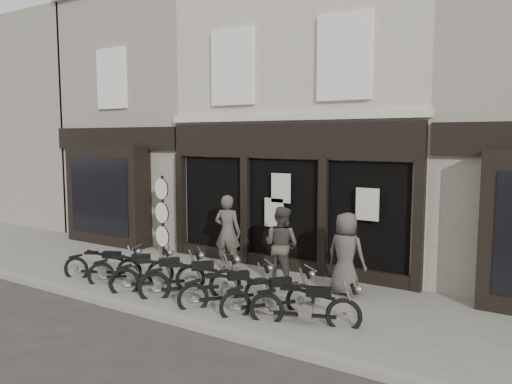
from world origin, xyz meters
The scene contains 17 objects.
ground_plane centered at (0.00, 0.00, 0.00)m, with size 90.00×90.00×0.00m, color #2D2B28.
pavement centered at (0.00, 0.90, 0.06)m, with size 30.00×4.20×0.12m, color #646058.
kerb centered at (0.00, -1.25, 0.07)m, with size 30.00×0.25×0.13m, color gray.
central_building centered at (0.00, 5.95, 4.08)m, with size 7.30×6.22×8.34m.
neighbour_left centered at (-6.35, 5.90, 4.04)m, with size 5.60×6.73×8.34m.
filler_left centered at (-14.50, 6.00, 4.10)m, with size 11.00×6.00×8.20m, color gray.
motorcycle_0 centered at (-3.22, -0.21, 0.38)m, with size 1.86×1.10×0.96m.
motorcycle_1 centered at (-2.37, -0.09, 0.38)m, with size 1.65×1.49×0.96m.
motorcycle_2 centered at (-1.42, -0.17, 0.41)m, with size 1.66×1.69×1.02m.
motorcycle_3 centered at (-0.52, -0.13, 0.42)m, with size 1.80×1.67×1.06m.
motorcycle_4 centered at (0.47, -0.14, 0.39)m, with size 1.50×1.68×0.97m.
motorcycle_5 centered at (1.41, -0.04, 0.38)m, with size 1.44×1.68×0.96m.
motorcycle_6 centered at (2.29, -0.21, 0.40)m, with size 2.00×0.97×1.00m.
man_left centered at (-1.21, 2.14, 1.09)m, with size 0.71×0.47×1.95m, color #47413A.
man_centre centered at (0.61, 1.78, 1.03)m, with size 0.89×0.69×1.82m, color #403B33.
man_right centered at (2.21, 1.80, 1.03)m, with size 0.88×0.58×1.81m, color #433E38.
advert_sign_post centered at (-3.66, 2.32, 1.19)m, with size 0.59×0.38×2.44m.
Camera 1 is at (6.32, -8.14, 3.53)m, focal length 35.00 mm.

